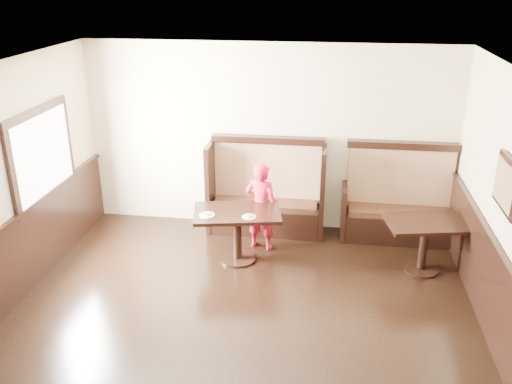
% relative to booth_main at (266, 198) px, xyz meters
% --- Properties ---
extents(ground, '(7.00, 7.00, 0.00)m').
position_rel_booth_main_xyz_m(ground, '(0.00, -3.30, -0.53)').
color(ground, black).
rests_on(ground, ground).
extents(room_shell, '(7.00, 7.00, 7.00)m').
position_rel_booth_main_xyz_m(room_shell, '(-0.30, -3.01, 0.14)').
color(room_shell, beige).
rests_on(room_shell, ground).
extents(booth_main, '(1.75, 0.72, 1.45)m').
position_rel_booth_main_xyz_m(booth_main, '(0.00, 0.00, 0.00)').
color(booth_main, black).
rests_on(booth_main, ground).
extents(booth_neighbor, '(1.65, 0.72, 1.45)m').
position_rel_booth_main_xyz_m(booth_neighbor, '(1.95, -0.00, -0.05)').
color(booth_neighbor, black).
rests_on(booth_neighbor, ground).
extents(table_main, '(1.27, 0.93, 0.73)m').
position_rel_booth_main_xyz_m(table_main, '(-0.27, -1.01, 0.04)').
color(table_main, black).
rests_on(table_main, ground).
extents(table_neighbor, '(1.14, 0.86, 0.71)m').
position_rel_booth_main_xyz_m(table_neighbor, '(2.20, -0.93, 0.01)').
color(table_neighbor, black).
rests_on(table_neighbor, ground).
extents(child, '(0.53, 0.41, 1.29)m').
position_rel_booth_main_xyz_m(child, '(-0.00, -0.61, 0.12)').
color(child, '#AD1226').
rests_on(child, ground).
extents(pizza_plate_left, '(0.20, 0.20, 0.04)m').
position_rel_booth_main_xyz_m(pizza_plate_left, '(-0.64, -1.20, 0.22)').
color(pizza_plate_left, white).
rests_on(pizza_plate_left, table_main).
extents(pizza_plate_right, '(0.18, 0.18, 0.03)m').
position_rel_booth_main_xyz_m(pizza_plate_right, '(-0.09, -1.17, 0.22)').
color(pizza_plate_right, white).
rests_on(pizza_plate_right, table_main).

